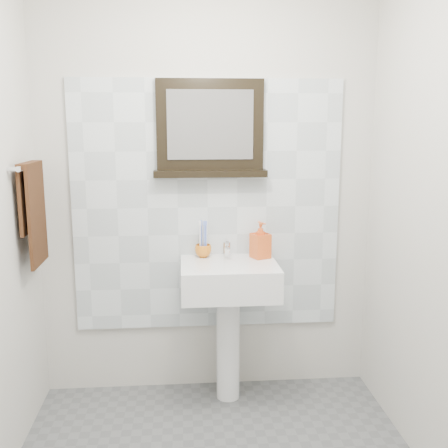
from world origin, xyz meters
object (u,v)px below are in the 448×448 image
at_px(pedestal_sink, 229,293).
at_px(toothbrush_cup, 203,251).
at_px(soap_dispenser, 260,240).
at_px(framed_mirror, 210,131).
at_px(hand_towel, 33,206).

bearing_deg(pedestal_sink, toothbrush_cup, 134.65).
bearing_deg(soap_dispenser, framed_mirror, 139.10).
distance_m(soap_dispenser, framed_mirror, 0.70).
xyz_separation_m(toothbrush_cup, soap_dispenser, (0.34, -0.05, 0.07)).
bearing_deg(soap_dispenser, hand_towel, 163.74).
height_order(soap_dispenser, framed_mirror, framed_mirror).
distance_m(pedestal_sink, soap_dispenser, 0.36).
bearing_deg(pedestal_sink, hand_towel, -176.22).
relative_size(pedestal_sink, hand_towel, 1.75).
xyz_separation_m(toothbrush_cup, hand_towel, (-0.91, -0.21, 0.32)).
distance_m(framed_mirror, hand_towel, 1.06).
relative_size(soap_dispenser, framed_mirror, 0.33).
xyz_separation_m(soap_dispenser, framed_mirror, (-0.29, 0.09, 0.63)).
relative_size(toothbrush_cup, framed_mirror, 0.15).
distance_m(pedestal_sink, toothbrush_cup, 0.30).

